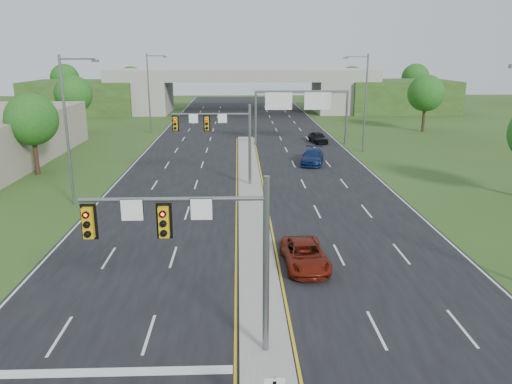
{
  "coord_description": "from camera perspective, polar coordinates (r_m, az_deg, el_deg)",
  "views": [
    {
      "loc": [
        -0.96,
        -16.71,
        11.11
      ],
      "look_at": [
        0.07,
        12.26,
        3.0
      ],
      "focal_mm": 35.0,
      "sensor_mm": 36.0,
      "label": 1
    }
  ],
  "objects": [
    {
      "name": "sign_gantry",
      "position": [
        62.38,
        5.09,
        10.17
      ],
      "size": [
        11.58,
        0.44,
        6.67
      ],
      "color": "slate",
      "rests_on": "ground"
    },
    {
      "name": "lightpole_l_far",
      "position": [
        72.93,
        -12.01,
        11.37
      ],
      "size": [
        2.85,
        0.25,
        11.0
      ],
      "color": "slate",
      "rests_on": "ground"
    },
    {
      "name": "tree_l_mid",
      "position": [
        75.53,
        -20.14,
        10.45
      ],
      "size": [
        5.2,
        5.2,
        8.12
      ],
      "color": "#382316",
      "rests_on": "ground"
    },
    {
      "name": "road",
      "position": [
        52.89,
        -0.96,
        3.52
      ],
      "size": [
        24.0,
        160.0,
        0.02
      ],
      "primitive_type": "cube",
      "color": "black",
      "rests_on": "ground"
    },
    {
      "name": "median",
      "position": [
        41.22,
        -0.63,
        0.14
      ],
      "size": [
        2.0,
        54.0,
        0.16
      ],
      "primitive_type": "cube",
      "color": "gray",
      "rests_on": "road"
    },
    {
      "name": "signal_mast_near",
      "position": [
        17.87,
        -6.11,
        -5.41
      ],
      "size": [
        6.62,
        0.6,
        7.0
      ],
      "color": "slate",
      "rests_on": "ground"
    },
    {
      "name": "car_far_a",
      "position": [
        27.01,
        5.59,
        -7.16
      ],
      "size": [
        2.43,
        4.87,
        1.32
      ],
      "primitive_type": "imported",
      "rotation": [
        0.0,
        0.0,
        0.05
      ],
      "color": "#64150A",
      "rests_on": "road"
    },
    {
      "name": "car_far_b",
      "position": [
        51.9,
        6.47,
        4.04
      ],
      "size": [
        3.2,
        5.49,
        1.5
      ],
      "primitive_type": "imported",
      "rotation": [
        0.0,
        0.0,
        -0.23
      ],
      "color": "#0C1B49",
      "rests_on": "road"
    },
    {
      "name": "overpass",
      "position": [
        97.01,
        -1.5,
        11.16
      ],
      "size": [
        80.0,
        14.0,
        8.1
      ],
      "color": "gray",
      "rests_on": "ground"
    },
    {
      "name": "tree_l_near",
      "position": [
        50.79,
        -24.27,
        7.56
      ],
      "size": [
        4.8,
        4.8,
        7.6
      ],
      "color": "#382316",
      "rests_on": "ground"
    },
    {
      "name": "tree_back_c",
      "position": [
        113.62,
        10.91,
        12.54
      ],
      "size": [
        5.6,
        5.6,
        8.32
      ],
      "color": "#382316",
      "rests_on": "ground"
    },
    {
      "name": "lightpole_l_mid",
      "position": [
        39.05,
        -20.61,
        7.28
      ],
      "size": [
        2.85,
        0.25,
        11.0
      ],
      "color": "slate",
      "rests_on": "ground"
    },
    {
      "name": "ground",
      "position": [
        20.09,
        1.1,
        -17.95
      ],
      "size": [
        240.0,
        240.0,
        0.0
      ],
      "primitive_type": "plane",
      "color": "#2E4518",
      "rests_on": "ground"
    },
    {
      "name": "tree_back_b",
      "position": [
        113.22,
        -14.11,
        12.35
      ],
      "size": [
        5.6,
        5.6,
        8.32
      ],
      "color": "#382316",
      "rests_on": "ground"
    },
    {
      "name": "car_far_c",
      "position": [
        64.38,
        7.11,
        6.22
      ],
      "size": [
        2.33,
        4.27,
        1.38
      ],
      "primitive_type": "imported",
      "rotation": [
        0.0,
        0.0,
        0.18
      ],
      "color": "black",
      "rests_on": "road"
    },
    {
      "name": "tree_back_d",
      "position": [
        117.48,
        17.75,
        12.34
      ],
      "size": [
        6.0,
        6.0,
        8.85
      ],
      "color": "#382316",
      "rests_on": "ground"
    },
    {
      "name": "signal_mast_far",
      "position": [
        42.14,
        -3.82,
        6.88
      ],
      "size": [
        6.62,
        0.6,
        7.0
      ],
      "color": "slate",
      "rests_on": "ground"
    },
    {
      "name": "lane_markings",
      "position": [
        46.95,
        -1.55,
        1.97
      ],
      "size": [
        23.72,
        160.0,
        0.01
      ],
      "color": "gold",
      "rests_on": "road"
    },
    {
      "name": "tree_r_mid",
      "position": [
        76.81,
        18.85,
        10.63
      ],
      "size": [
        5.2,
        5.2,
        8.12
      ],
      "color": "#382316",
      "rests_on": "ground"
    },
    {
      "name": "tree_back_a",
      "position": [
        116.86,
        -21.0,
        12.05
      ],
      "size": [
        6.0,
        6.0,
        8.85
      ],
      "color": "#382316",
      "rests_on": "ground"
    },
    {
      "name": "lightpole_r_far",
      "position": [
        58.69,
        12.23,
        10.39
      ],
      "size": [
        2.85,
        0.25,
        11.0
      ],
      "color": "slate",
      "rests_on": "ground"
    }
  ]
}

